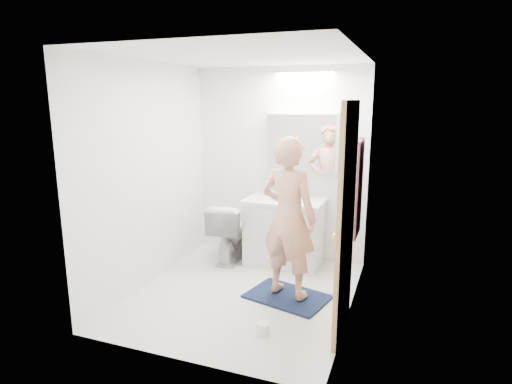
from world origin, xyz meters
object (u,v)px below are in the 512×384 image
at_px(soap_bottle_b, 279,189).
at_px(soap_bottle_a, 268,185).
at_px(medicine_cabinet, 302,142).
at_px(toilet_paper_roll, 263,329).
at_px(toothbrush_cup, 304,194).
at_px(vanity_cabinet, 284,233).
at_px(toilet, 231,231).
at_px(person, 289,218).

bearing_deg(soap_bottle_b, soap_bottle_a, -167.88).
relative_size(medicine_cabinet, toilet_paper_roll, 8.00).
distance_m(medicine_cabinet, soap_bottle_a, 0.69).
height_order(medicine_cabinet, toilet_paper_roll, medicine_cabinet).
height_order(soap_bottle_a, toilet_paper_roll, soap_bottle_a).
bearing_deg(toilet_paper_roll, soap_bottle_a, 107.48).
xyz_separation_m(medicine_cabinet, toothbrush_cup, (0.05, -0.05, -0.64)).
bearing_deg(vanity_cabinet, toilet, -170.29).
bearing_deg(toilet_paper_roll, soap_bottle_b, 103.11).
height_order(medicine_cabinet, toilet, medicine_cabinet).
bearing_deg(toilet, medicine_cabinet, -162.67).
bearing_deg(soap_bottle_b, toothbrush_cup, -3.54).
height_order(vanity_cabinet, soap_bottle_b, soap_bottle_b).
height_order(vanity_cabinet, toilet_paper_roll, vanity_cabinet).
height_order(toilet, soap_bottle_b, soap_bottle_b).
distance_m(person, soap_bottle_b, 1.16).
xyz_separation_m(vanity_cabinet, person, (0.30, -0.90, 0.47)).
relative_size(vanity_cabinet, toilet_paper_roll, 8.18).
xyz_separation_m(medicine_cabinet, soap_bottle_b, (-0.27, -0.03, -0.60)).
height_order(toilet, toothbrush_cup, toothbrush_cup).
bearing_deg(medicine_cabinet, toilet, -158.22).
xyz_separation_m(medicine_cabinet, toilet, (-0.81, -0.33, -1.13)).
bearing_deg(soap_bottle_a, toilet_paper_roll, -72.52).
bearing_deg(person, toilet, -24.35).
relative_size(toothbrush_cup, toilet_paper_roll, 0.84).
xyz_separation_m(toilet, toothbrush_cup, (0.87, 0.28, 0.49)).
bearing_deg(toilet, toilet_paper_roll, 118.00).
relative_size(toilet, soap_bottle_b, 4.78).
height_order(soap_bottle_b, toilet_paper_roll, soap_bottle_b).
distance_m(medicine_cabinet, toothbrush_cup, 0.64).
xyz_separation_m(soap_bottle_b, toilet_paper_roll, (0.42, -1.82, -0.85)).
relative_size(soap_bottle_a, toilet_paper_roll, 2.27).
bearing_deg(toothbrush_cup, soap_bottle_b, 176.46).
xyz_separation_m(vanity_cabinet, medicine_cabinet, (0.14, 0.21, 1.11)).
bearing_deg(soap_bottle_b, vanity_cabinet, -54.66).
bearing_deg(medicine_cabinet, soap_bottle_b, -173.63).
bearing_deg(toothbrush_cup, vanity_cabinet, -140.67).
distance_m(person, soap_bottle_a, 1.19).
bearing_deg(soap_bottle_a, toothbrush_cup, 1.24).
height_order(toilet, toilet_paper_roll, toilet).
relative_size(medicine_cabinet, soap_bottle_a, 3.53).
distance_m(vanity_cabinet, toothbrush_cup, 0.54).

